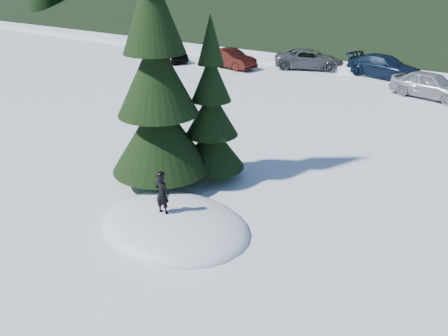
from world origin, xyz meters
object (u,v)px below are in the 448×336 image
Objects in this scene: car_3 at (384,66)px; car_2 at (310,59)px; spruce_short at (212,118)px; car_0 at (168,52)px; child_skier at (162,194)px; car_4 at (430,85)px; spruce_tall at (157,85)px; car_1 at (230,58)px.

car_2 is at bearing 104.61° from car_3.
spruce_short reaches higher than car_0.
child_skier is 0.27× the size of car_4.
child_skier is at bearing -116.75° from car_0.
spruce_short is 15.89m from car_4.
child_skier is at bearing -45.17° from spruce_tall.
child_skier is 25.09m from car_0.
car_4 is (19.50, 0.62, -0.01)m from car_0.
car_3 is 5.35m from car_4.
car_2 is 1.17× the size of car_4.
car_2 is (-6.80, 22.28, -0.35)m from child_skier.
child_skier is at bearing -142.05° from car_1.
car_3 is (10.17, 3.60, 0.04)m from car_1.
car_0 reaches higher than car_2.
car_3 is at bearing -110.37° from car_2.
child_skier reaches higher than car_3.
car_3 is 1.17× the size of car_4.
spruce_short reaches higher than car_4.
car_1 is at bearing 120.22° from car_3.
spruce_tall reaches higher than car_0.
spruce_short is at bearing -112.55° from car_0.
spruce_tall is at bearing 178.26° from car_4.
car_4 is at bearing -134.68° from car_2.
spruce_tall is 21.00m from car_2.
spruce_short reaches higher than car_3.
car_1 is at bearing -62.08° from car_0.
spruce_tall is 20.80m from car_3.
child_skier is 0.27× the size of car_1.
child_skier reaches higher than car_0.
child_skier is at bearing -174.43° from car_4.
spruce_tall reaches higher than child_skier.
spruce_short reaches higher than car_1.
car_1 is at bearing -67.18° from child_skier.
child_skier is at bearing 172.72° from car_2.
car_3 is at bearing 91.56° from spruce_short.
car_0 is 0.86× the size of car_3.
car_2 is 9.72m from car_4.
spruce_short is 1.25× the size of car_4.
spruce_tall is at bearing -116.95° from car_0.
spruce_tall reaches higher than car_4.
spruce_short is at bearing -167.72° from car_3.
spruce_short is 1.28× the size of car_1.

